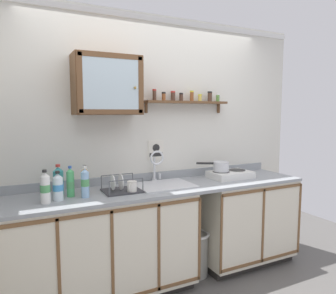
% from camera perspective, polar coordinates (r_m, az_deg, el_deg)
% --- Properties ---
extents(floor, '(5.93, 5.93, 0.00)m').
position_cam_1_polar(floor, '(3.15, 2.33, -25.05)').
color(floor, '#565451').
rests_on(floor, ground).
extents(back_wall, '(3.53, 0.07, 2.60)m').
position_cam_1_polar(back_wall, '(3.26, -2.80, 0.53)').
color(back_wall, silver).
rests_on(back_wall, ground).
extents(lower_cabinet_run, '(1.64, 0.63, 0.91)m').
position_cam_1_polar(lower_cabinet_run, '(2.96, -11.80, -17.25)').
color(lower_cabinet_run, black).
rests_on(lower_cabinet_run, ground).
extents(lower_cabinet_run_right, '(1.05, 0.63, 0.91)m').
position_cam_1_polar(lower_cabinet_run_right, '(3.65, 13.32, -12.72)').
color(lower_cabinet_run_right, black).
rests_on(lower_cabinet_run_right, ground).
extents(countertop, '(2.89, 0.65, 0.03)m').
position_cam_1_polar(countertop, '(3.02, -0.19, -7.32)').
color(countertop, gray).
rests_on(countertop, lower_cabinet_run).
extents(backsplash, '(2.89, 0.02, 0.08)m').
position_cam_1_polar(backsplash, '(3.28, -2.52, -5.28)').
color(backsplash, gray).
rests_on(backsplash, countertop).
extents(sink, '(0.53, 0.47, 0.43)m').
position_cam_1_polar(sink, '(3.05, -0.81, -7.29)').
color(sink, silver).
rests_on(sink, countertop).
extents(hot_plate_stove, '(0.44, 0.30, 0.08)m').
position_cam_1_polar(hot_plate_stove, '(3.45, 11.20, -4.89)').
color(hot_plate_stove, silver).
rests_on(hot_plate_stove, countertop).
extents(saucepan, '(0.32, 0.22, 0.10)m').
position_cam_1_polar(saucepan, '(3.38, 9.49, -3.43)').
color(saucepan, silver).
rests_on(saucepan, hot_plate_stove).
extents(bottle_water_clear_0, '(0.08, 0.08, 0.24)m').
position_cam_1_polar(bottle_water_clear_0, '(2.66, -19.27, -6.83)').
color(bottle_water_clear_0, silver).
rests_on(bottle_water_clear_0, countertop).
extents(bottle_juice_amber_1, '(0.06, 0.06, 0.24)m').
position_cam_1_polar(bottle_juice_amber_1, '(2.82, -14.79, -5.91)').
color(bottle_juice_amber_1, gold).
rests_on(bottle_juice_amber_1, countertop).
extents(bottle_soda_green_2, '(0.06, 0.06, 0.26)m').
position_cam_1_polar(bottle_soda_green_2, '(2.75, -17.23, -6.21)').
color(bottle_soda_green_2, '#4CB266').
rests_on(bottle_soda_green_2, countertop).
extents(bottle_water_blue_3, '(0.07, 0.07, 0.26)m').
position_cam_1_polar(bottle_water_blue_3, '(2.69, -14.76, -6.27)').
color(bottle_water_blue_3, '#8CB7E0').
rests_on(bottle_water_blue_3, countertop).
extents(bottle_opaque_white_4, '(0.08, 0.08, 0.26)m').
position_cam_1_polar(bottle_opaque_white_4, '(2.61, -21.33, -6.89)').
color(bottle_opaque_white_4, white).
rests_on(bottle_opaque_white_4, countertop).
extents(bottle_detergent_teal_5, '(0.09, 0.09, 0.26)m').
position_cam_1_polar(bottle_detergent_teal_5, '(2.84, -19.21, -5.92)').
color(bottle_detergent_teal_5, teal).
rests_on(bottle_detergent_teal_5, countertop).
extents(dish_rack, '(0.32, 0.28, 0.16)m').
position_cam_1_polar(dish_rack, '(2.84, -8.51, -7.43)').
color(dish_rack, '#333338').
rests_on(dish_rack, countertop).
extents(mug, '(0.10, 0.11, 0.10)m').
position_cam_1_polar(mug, '(2.78, -6.56, -7.19)').
color(mug, white).
rests_on(mug, countertop).
extents(wall_cabinet, '(0.60, 0.30, 0.53)m').
position_cam_1_polar(wall_cabinet, '(2.92, -10.94, 10.92)').
color(wall_cabinet, brown).
extents(spice_shelf, '(0.94, 0.14, 0.23)m').
position_cam_1_polar(spice_shelf, '(3.32, 3.48, 8.35)').
color(spice_shelf, brown).
extents(warning_sign, '(0.17, 0.01, 0.20)m').
position_cam_1_polar(warning_sign, '(3.25, -2.19, -0.60)').
color(warning_sign, silver).
extents(trash_bin, '(0.29, 0.29, 0.44)m').
position_cam_1_polar(trash_bin, '(3.35, 4.90, -18.56)').
color(trash_bin, gray).
rests_on(trash_bin, ground).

